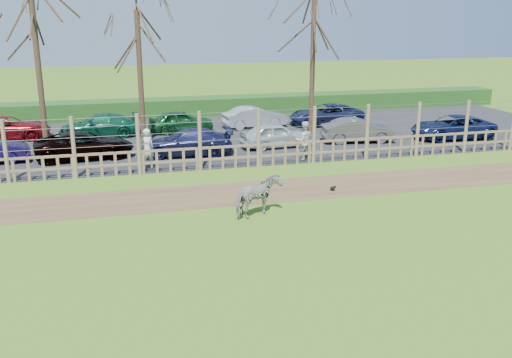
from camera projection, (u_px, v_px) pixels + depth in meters
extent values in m
plane|color=olive|center=(244.00, 241.00, 16.46)|extent=(120.00, 120.00, 0.00)
cube|color=brown|center=(216.00, 195.00, 20.64)|extent=(34.00, 2.80, 0.01)
cube|color=#232326|center=(182.00, 138.00, 29.94)|extent=(44.00, 13.00, 0.04)
cube|color=#1E4716|center=(168.00, 108.00, 36.31)|extent=(46.00, 2.00, 1.10)
cube|color=brown|center=(200.00, 160.00, 23.77)|extent=(30.00, 0.06, 0.10)
cube|color=brown|center=(200.00, 148.00, 23.63)|extent=(30.00, 0.06, 0.10)
cylinder|color=brown|center=(5.00, 152.00, 21.78)|extent=(0.16, 0.16, 2.50)
cylinder|color=brown|center=(74.00, 148.00, 22.37)|extent=(0.16, 0.16, 2.50)
cylinder|color=brown|center=(138.00, 144.00, 22.96)|extent=(0.16, 0.16, 2.50)
cylinder|color=brown|center=(200.00, 141.00, 23.55)|extent=(0.16, 0.16, 2.50)
cylinder|color=brown|center=(258.00, 138.00, 24.14)|extent=(0.16, 0.16, 2.50)
cylinder|color=brown|center=(314.00, 135.00, 24.73)|extent=(0.16, 0.16, 2.50)
cylinder|color=brown|center=(367.00, 132.00, 25.32)|extent=(0.16, 0.16, 2.50)
cylinder|color=brown|center=(418.00, 129.00, 25.91)|extent=(0.16, 0.16, 2.50)
cylinder|color=brown|center=(466.00, 127.00, 26.50)|extent=(0.16, 0.16, 2.50)
cylinder|color=gray|center=(200.00, 141.00, 23.55)|extent=(30.00, 0.02, 0.02)
cylinder|color=gray|center=(200.00, 132.00, 23.44)|extent=(30.00, 0.02, 0.02)
cylinder|color=gray|center=(199.00, 122.00, 23.33)|extent=(30.00, 0.02, 0.02)
cylinder|color=gray|center=(199.00, 114.00, 23.23)|extent=(30.00, 0.02, 0.02)
cylinder|color=#3D2B1E|center=(39.00, 73.00, 25.50)|extent=(0.26, 0.26, 7.50)
cylinder|color=#3D2B1E|center=(140.00, 79.00, 27.64)|extent=(0.26, 0.26, 6.50)
cylinder|color=#3D2B1E|center=(312.00, 69.00, 30.16)|extent=(0.26, 0.26, 7.00)
imported|color=gray|center=(258.00, 197.00, 18.30)|extent=(1.75, 1.42, 1.35)
imported|color=beige|center=(147.00, 149.00, 23.71)|extent=(0.72, 0.57, 1.72)
imported|color=beige|center=(304.00, 141.00, 25.25)|extent=(0.87, 0.70, 1.72)
sphere|color=black|center=(332.00, 189.00, 21.12)|extent=(0.17, 0.17, 0.17)
sphere|color=black|center=(335.00, 187.00, 21.12)|extent=(0.09, 0.09, 0.09)
imported|color=black|center=(84.00, 145.00, 25.59)|extent=(4.50, 2.42, 1.20)
imported|color=#191C44|center=(187.00, 142.00, 26.13)|extent=(4.26, 2.03, 1.20)
imported|color=silver|center=(276.00, 135.00, 27.70)|extent=(3.63, 1.71, 1.20)
imported|color=#5F5A5E|center=(358.00, 130.00, 28.81)|extent=(3.78, 1.76, 1.20)
imported|color=#131C48|center=(453.00, 127.00, 29.61)|extent=(4.41, 2.19, 1.20)
imported|color=maroon|center=(7.00, 128.00, 29.38)|extent=(4.43, 2.24, 1.20)
imported|color=#12583A|center=(99.00, 126.00, 29.97)|extent=(4.22, 1.91, 1.20)
imported|color=#185827|center=(181.00, 121.00, 31.21)|extent=(3.62, 1.68, 1.20)
imported|color=#AEB1BC|center=(254.00, 117.00, 32.47)|extent=(3.77, 1.71, 1.20)
imported|color=#1B2044|center=(326.00, 115.00, 33.28)|extent=(4.33, 2.02, 1.20)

